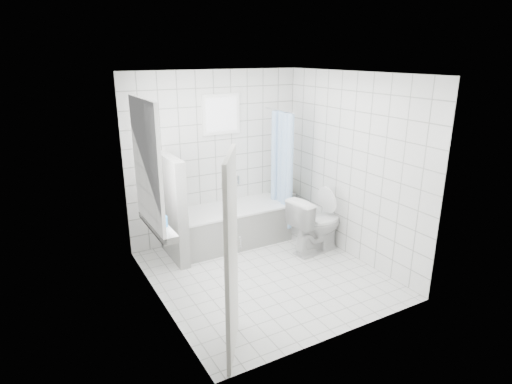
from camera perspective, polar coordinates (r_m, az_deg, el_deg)
ground at (r=5.83m, az=1.15°, el=-10.90°), size 3.00×3.00×0.00m
ceiling at (r=5.11m, az=1.33°, el=15.56°), size 3.00×3.00×0.00m
wall_back at (r=6.61m, az=-5.41°, el=4.66°), size 2.80×0.02×2.60m
wall_front at (r=4.18m, az=11.79°, el=-3.72°), size 2.80×0.02×2.60m
wall_left at (r=4.80m, az=-13.32°, el=-0.95°), size 0.02×3.00×2.60m
wall_right at (r=6.13m, az=12.59°, el=3.24°), size 0.02×3.00×2.60m
window_left at (r=5.00m, az=-14.06°, el=3.37°), size 0.01×0.90×1.40m
window_back at (r=6.50m, az=-4.60°, el=10.27°), size 0.50×0.01×0.50m
window_sill at (r=5.24m, az=-12.98°, el=-4.41°), size 0.18×1.02×0.08m
door at (r=4.04m, az=-3.29°, el=-8.79°), size 0.46×0.70×2.00m
bathtub at (r=6.63m, az=-3.26°, el=-4.43°), size 1.75×0.77×0.58m
partition_wall at (r=6.09m, az=-11.06°, el=-2.18°), size 0.15×0.85×1.50m
tiled_ledge at (r=7.34m, az=3.51°, el=-2.29°), size 0.40×0.24×0.55m
toilet at (r=6.36m, az=8.04°, el=-4.25°), size 0.89×0.57×0.85m
curtain_rod at (r=6.55m, az=3.08°, el=10.82°), size 0.02×0.80×0.02m
shower_curtain at (r=6.62m, az=3.55°, el=2.94°), size 0.14×0.48×1.78m
tub_faucet at (r=6.77m, az=-3.84°, el=1.06°), size 0.18×0.06×0.06m
sill_bottles at (r=5.28m, az=-13.33°, el=-2.41°), size 0.14×0.58×0.28m
ledge_bottles at (r=7.20m, az=3.91°, el=0.59°), size 0.20×0.14×0.27m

